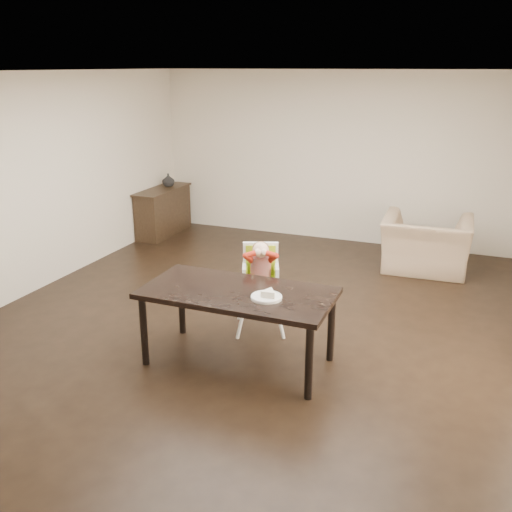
# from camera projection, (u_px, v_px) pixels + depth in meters

# --- Properties ---
(ground) EXTENTS (7.00, 7.00, 0.00)m
(ground) POSITION_uv_depth(u_px,v_px,m) (257.00, 322.00, 6.44)
(ground) COLOR black
(ground) RESTS_ON ground
(room_walls) EXTENTS (6.02, 7.02, 2.71)m
(room_walls) POSITION_uv_depth(u_px,v_px,m) (257.00, 158.00, 5.85)
(room_walls) COLOR beige
(room_walls) RESTS_ON ground
(dining_table) EXTENTS (1.80, 0.90, 0.75)m
(dining_table) POSITION_uv_depth(u_px,v_px,m) (238.00, 298.00, 5.37)
(dining_table) COLOR black
(dining_table) RESTS_ON ground
(high_chair) EXTENTS (0.54, 0.54, 1.00)m
(high_chair) POSITION_uv_depth(u_px,v_px,m) (261.00, 267.00, 6.08)
(high_chair) COLOR white
(high_chair) RESTS_ON ground
(plate) EXTENTS (0.37, 0.37, 0.08)m
(plate) POSITION_uv_depth(u_px,v_px,m) (267.00, 296.00, 5.15)
(plate) COLOR white
(plate) RESTS_ON dining_table
(armchair) EXTENTS (1.21, 0.81, 1.03)m
(armchair) POSITION_uv_depth(u_px,v_px,m) (427.00, 235.00, 7.90)
(armchair) COLOR tan
(armchair) RESTS_ON ground
(sideboard) EXTENTS (0.44, 1.26, 0.79)m
(sideboard) POSITION_uv_depth(u_px,v_px,m) (163.00, 211.00, 9.67)
(sideboard) COLOR black
(sideboard) RESTS_ON ground
(vase) EXTENTS (0.22, 0.23, 0.21)m
(vase) POSITION_uv_depth(u_px,v_px,m) (168.00, 180.00, 9.71)
(vase) COLOR #99999E
(vase) RESTS_ON sideboard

